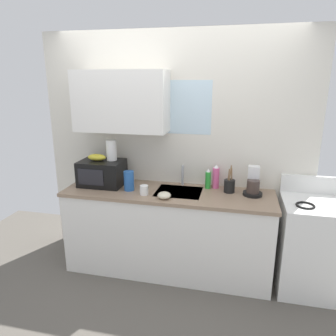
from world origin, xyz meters
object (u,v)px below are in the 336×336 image
stove_range (311,245)px  dish_soap_bottle_green (208,179)px  paper_towel_roll (112,150)px  small_bowl (164,195)px  dish_soap_bottle_pink (216,177)px  microwave (102,173)px  utensil_crock (229,186)px  coffee_maker (253,184)px  banana_bunch (97,157)px  cereal_canister (129,181)px  mug_white (144,190)px

stove_range → dish_soap_bottle_green: dish_soap_bottle_green is taller
paper_towel_roll → small_bowl: 0.79m
stove_range → dish_soap_bottle_green: bearing=169.9°
stove_range → dish_soap_bottle_pink: size_ratio=4.24×
stove_range → microwave: bearing=178.8°
stove_range → small_bowl: 1.50m
paper_towel_roll → utensil_crock: paper_towel_roll is taller
small_bowl → microwave: bearing=161.7°
coffee_maker → small_bowl: bearing=-159.7°
stove_range → small_bowl: (-1.41, -0.20, 0.47)m
dish_soap_bottle_green → banana_bunch: bearing=-173.4°
banana_bunch → cereal_canister: 0.45m
utensil_crock → dish_soap_bottle_green: bearing=163.3°
dish_soap_bottle_green → cereal_canister: (-0.79, -0.24, 0.00)m
stove_range → mug_white: size_ratio=11.37×
coffee_maker → mug_white: bearing=-166.7°
banana_bunch → coffee_maker: banana_bunch is taller
stove_range → mug_white: 1.71m
dish_soap_bottle_pink → mug_white: 0.77m
stove_range → coffee_maker: (-0.58, 0.10, 0.55)m
banana_bunch → paper_towel_roll: size_ratio=0.91×
microwave → utensil_crock: utensil_crock is taller
cereal_canister → utensil_crock: size_ratio=0.70×
mug_white → small_bowl: bearing=-15.3°
small_bowl → cereal_canister: bearing=159.9°
banana_bunch → small_bowl: size_ratio=1.54×
paper_towel_roll → small_bowl: bearing=-24.8°
microwave → dish_soap_bottle_green: size_ratio=2.13×
cereal_canister → utensil_crock: utensil_crock is taller
stove_range → cereal_canister: size_ratio=5.33×
dish_soap_bottle_pink → utensil_crock: size_ratio=0.88×
small_bowl → paper_towel_roll: bearing=155.2°
stove_range → dish_soap_bottle_pink: 1.13m
dish_soap_bottle_pink → utensil_crock: utensil_crock is taller
banana_bunch → coffee_maker: 1.65m
banana_bunch → utensil_crock: bearing=2.8°
coffee_maker → mug_white: (-1.05, -0.25, -0.06)m
utensil_crock → small_bowl: (-0.60, -0.32, -0.04)m
stove_range → microwave: 2.24m
paper_towel_roll → utensil_crock: (1.25, 0.02, -0.31)m
microwave → cereal_canister: (0.34, -0.10, -0.03)m
coffee_maker → small_bowl: (-0.83, -0.31, -0.07)m
microwave → paper_towel_roll: bearing=27.2°
dish_soap_bottle_green → dish_soap_bottle_pink: 0.09m
coffee_maker → mug_white: 1.08m
paper_towel_roll → cereal_canister: (0.24, -0.15, -0.28)m
banana_bunch → dish_soap_bottle_pink: banana_bunch is taller
banana_bunch → dish_soap_bottle_green: bearing=6.6°
microwave → paper_towel_roll: 0.27m
stove_range → banana_bunch: (-2.21, 0.05, 0.75)m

